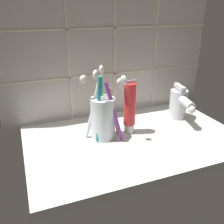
{
  "coord_description": "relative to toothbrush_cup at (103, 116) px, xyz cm",
  "views": [
    {
      "loc": [
        -27.08,
        -53.62,
        34.97
      ],
      "look_at": [
        -5.81,
        1.2,
        9.79
      ],
      "focal_mm": 40.0,
      "sensor_mm": 36.0,
      "label": 1
    }
  ],
  "objects": [
    {
      "name": "toothpaste_tube",
      "position": [
        7.55,
        0.01,
        1.18
      ],
      "size": [
        3.39,
        3.22,
        15.1
      ],
      "color": "white",
      "rests_on": "sink_counter"
    },
    {
      "name": "sink_counter",
      "position": [
        7.64,
        -2.99,
        -7.33
      ],
      "size": [
        56.98,
        36.35,
        2.0
      ],
      "primitive_type": "cube",
      "color": "silver",
      "rests_on": "ground"
    },
    {
      "name": "sink_faucet",
      "position": [
        26.01,
        2.79,
        -1.2
      ],
      "size": [
        5.65,
        12.86,
        10.62
      ],
      "rotation": [
        0.0,
        0.0,
        -1.78
      ],
      "color": "silver",
      "rests_on": "sink_counter"
    },
    {
      "name": "tile_wall_backsplash",
      "position": [
        7.65,
        15.43,
        11.78
      ],
      "size": [
        66.98,
        1.72,
        40.2
      ],
      "color": "#B7B2A8",
      "rests_on": "ground"
    },
    {
      "name": "toothbrush_cup",
      "position": [
        0.0,
        0.0,
        0.0
      ],
      "size": [
        11.52,
        10.07,
        19.33
      ],
      "color": "silver",
      "rests_on": "sink_counter"
    }
  ]
}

